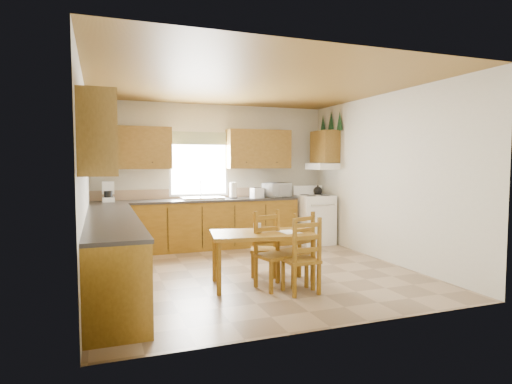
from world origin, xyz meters
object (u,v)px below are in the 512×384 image
object	(u,v)px
dining_table	(262,259)
chair_far_right	(264,245)
stove	(314,220)
chair_near_left	(301,255)
microwave	(277,190)
chair_near_right	(295,247)
chair_far_left	(274,251)

from	to	relation	value
dining_table	chair_far_right	world-z (taller)	chair_far_right
stove	chair_near_left	bearing A→B (deg)	-119.39
microwave	chair_far_right	bearing A→B (deg)	-138.84
dining_table	chair_near_left	xyz separation A→B (m)	(0.34, -0.45, 0.12)
microwave	chair_near_right	world-z (taller)	microwave
stove	chair_far_right	distance (m)	2.61
stove	microwave	bearing A→B (deg)	163.53
stove	dining_table	size ratio (longest dim) A/B	0.72
chair_near_right	chair_far_right	size ratio (longest dim) A/B	1.08
microwave	chair_near_left	bearing A→B (deg)	-129.12
stove	microwave	world-z (taller)	microwave
chair_near_right	chair_far_right	world-z (taller)	chair_near_right
chair_near_right	chair_near_left	bearing A→B (deg)	53.20
chair_far_left	chair_near_right	bearing A→B (deg)	13.45
stove	chair_far_left	xyz separation A→B (m)	(-1.90, -2.51, 0.02)
chair_near_left	chair_near_right	distance (m)	0.51
chair_near_left	chair_near_right	size ratio (longest dim) A/B	1.00
stove	chair_near_left	size ratio (longest dim) A/B	1.00
chair_far_right	dining_table	bearing A→B (deg)	-90.56
chair_near_left	chair_far_left	bearing A→B (deg)	-51.34
microwave	chair_near_right	size ratio (longest dim) A/B	0.49
dining_table	chair_far_left	size ratio (longest dim) A/B	1.34
stove	microwave	distance (m)	0.95
stove	chair_near_right	bearing A→B (deg)	-121.73
chair_far_left	stove	bearing A→B (deg)	38.64
chair_near_left	chair_far_left	world-z (taller)	chair_far_left
dining_table	chair_near_left	size ratio (longest dim) A/B	1.40
chair_far_left	chair_far_right	xyz separation A→B (m)	(0.10, 0.62, -0.05)
microwave	dining_table	distance (m)	2.96
chair_near_left	dining_table	bearing A→B (deg)	-54.91
chair_near_right	stove	bearing A→B (deg)	-142.00
stove	dining_table	world-z (taller)	stove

